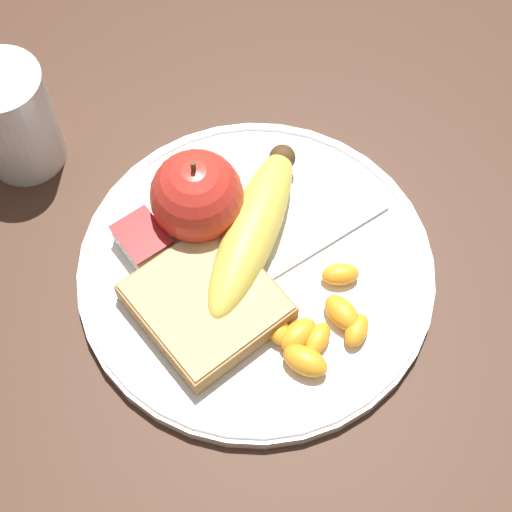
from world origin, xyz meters
TOP-DOWN VIEW (x-y plane):
  - ground_plane at (0.00, 0.00)m, footprint 3.00×3.00m
  - plate at (0.00, 0.00)m, footprint 0.27×0.27m
  - juice_glass at (0.20, 0.09)m, footprint 0.06×0.06m
  - apple at (0.06, 0.01)m, footprint 0.07×0.07m
  - banana at (0.02, -0.01)m, footprint 0.12×0.15m
  - bread_slice at (-0.01, 0.05)m, footprint 0.10×0.10m
  - fork at (-0.01, 0.00)m, footprint 0.03×0.20m
  - jam_packet at (0.07, 0.06)m, footprint 0.04×0.03m
  - orange_segment_0 at (-0.07, -0.03)m, footprint 0.03×0.02m
  - orange_segment_1 at (-0.04, -0.05)m, footprint 0.03×0.03m
  - orange_segment_2 at (-0.05, 0.02)m, footprint 0.03×0.02m
  - orange_segment_3 at (-0.09, -0.03)m, footprint 0.03×0.03m
  - orange_segment_4 at (-0.08, 0.02)m, footprint 0.04×0.03m
  - orange_segment_5 at (-0.06, 0.01)m, footprint 0.02×0.03m
  - orange_segment_6 at (-0.04, 0.01)m, footprint 0.03×0.03m
  - orange_segment_7 at (-0.07, -0.00)m, footprint 0.03×0.03m

SIDE VIEW (x-z plane):
  - ground_plane at x=0.00m, z-range 0.00..0.00m
  - plate at x=0.00m, z-range 0.00..0.02m
  - fork at x=-0.01m, z-range 0.01..0.02m
  - orange_segment_7 at x=-0.07m, z-range 0.01..0.03m
  - orange_segment_6 at x=-0.04m, z-range 0.01..0.03m
  - orange_segment_3 at x=-0.09m, z-range 0.01..0.03m
  - orange_segment_2 at x=-0.05m, z-range 0.01..0.03m
  - orange_segment_1 at x=-0.04m, z-range 0.01..0.03m
  - orange_segment_5 at x=-0.06m, z-range 0.01..0.03m
  - orange_segment_0 at x=-0.07m, z-range 0.01..0.03m
  - orange_segment_4 at x=-0.08m, z-range 0.01..0.03m
  - jam_packet at x=0.07m, z-range 0.01..0.03m
  - bread_slice at x=-0.01m, z-range 0.01..0.03m
  - banana at x=0.02m, z-range 0.01..0.05m
  - juice_glass at x=0.20m, z-range 0.00..0.09m
  - apple at x=0.06m, z-range 0.01..0.09m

